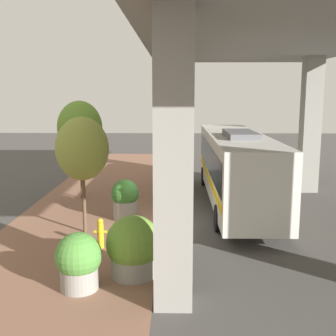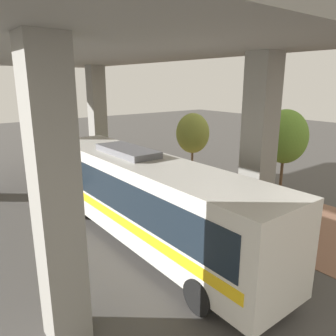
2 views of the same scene
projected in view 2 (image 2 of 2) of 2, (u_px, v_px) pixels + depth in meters
ground_plane at (163, 199)px, 17.18m from camera, size 80.00×80.00×0.00m
sidewalk_strip at (204, 188)px, 18.94m from camera, size 6.00×40.00×0.02m
overpass at (82, 65)px, 13.11m from camera, size 9.40×20.36×7.53m
bus at (145, 195)px, 12.20m from camera, size 2.56×12.07×3.50m
fire_hydrant at (164, 174)px, 20.05m from camera, size 0.43×0.21×1.02m
planter_front at (195, 182)px, 17.20m from camera, size 1.12×1.12×1.66m
planter_middle at (127, 165)px, 20.85m from camera, size 1.52×1.52×1.75m
planter_back at (138, 160)px, 22.30m from camera, size 1.21×1.21×1.54m
street_tree_near at (285, 137)px, 15.39m from camera, size 2.12×2.12×4.75m
street_tree_far at (193, 133)px, 18.67m from camera, size 1.90×1.90×4.27m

